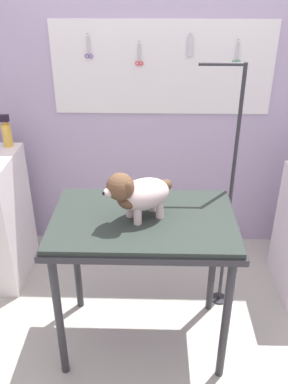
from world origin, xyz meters
name	(u,v)px	position (x,y,z in m)	size (l,w,h in m)	color
ground	(146,362)	(0.00, 0.00, -0.02)	(4.40, 4.00, 0.04)	#B9B8A9
rear_wall_panel	(152,104)	(0.01, 1.28, 1.16)	(4.00, 0.09, 2.30)	#B2A3C1
grooming_table	(143,232)	(-0.02, 0.17, 0.78)	(0.99, 0.64, 0.87)	#2D2D33
grooming_arm	(228,207)	(0.48, 0.51, 0.74)	(0.30, 0.11, 1.60)	#2D2D33
dog	(138,193)	(-0.05, 0.16, 1.02)	(0.37, 0.29, 0.28)	silver
shampoo_bottle	(7,133)	(-0.98, 0.98, 1.03)	(0.06, 0.06, 0.22)	gold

